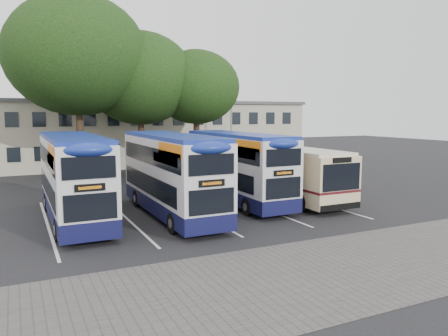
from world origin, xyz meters
TOP-DOWN VIEW (x-y plane):
  - ground at (0.00, 0.00)m, footprint 120.00×120.00m
  - paving_strip at (-2.00, -5.00)m, footprint 40.00×6.00m
  - bay_lines at (-3.75, 5.00)m, footprint 14.12×11.00m
  - depot_building at (0.00, 26.99)m, footprint 32.40×8.40m
  - lamp_post at (6.00, 19.97)m, footprint 0.25×1.05m
  - tree_left at (-7.53, 17.72)m, footprint 10.11×10.11m
  - tree_mid at (-2.86, 18.18)m, footprint 8.45×8.45m
  - tree_right at (1.54, 17.45)m, footprint 6.99×6.99m
  - bus_dd_left at (-9.51, 5.39)m, footprint 2.33×9.60m
  - bus_dd_mid at (-5.10, 4.40)m, footprint 2.32×9.58m
  - bus_dd_right at (-0.76, 5.86)m, footprint 2.28×9.40m
  - bus_single at (2.30, 5.89)m, footprint 2.60×10.22m

SIDE VIEW (x-z plane):
  - ground at x=0.00m, z-range 0.00..0.00m
  - paving_strip at x=-2.00m, z-range 0.00..0.01m
  - bay_lines at x=-3.75m, z-range 0.00..0.01m
  - bus_single at x=2.30m, z-range 0.20..3.25m
  - bus_dd_right at x=-0.76m, z-range 0.20..4.11m
  - bus_dd_mid at x=-5.10m, z-range 0.20..4.19m
  - bus_dd_left at x=-9.51m, z-range 0.20..4.20m
  - depot_building at x=0.00m, z-range 0.05..6.25m
  - lamp_post at x=6.00m, z-range 0.55..9.61m
  - tree_right at x=1.54m, z-range 2.04..12.11m
  - tree_mid at x=-2.86m, z-range 2.04..13.31m
  - tree_left at x=-7.53m, z-range 2.40..15.82m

